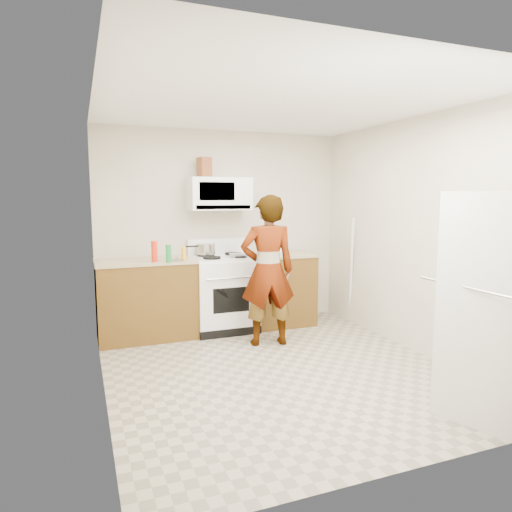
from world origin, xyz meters
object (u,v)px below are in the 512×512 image
person (268,271)px  saucepan (206,249)px  fridge (502,306)px  microwave (219,194)px  kettle (280,245)px  gas_range (223,292)px

person → saucepan: size_ratio=7.33×
person → fridge: 2.42m
microwave → saucepan: 0.71m
kettle → saucepan: (-1.01, 0.01, -0.01)m
microwave → fridge: 3.42m
saucepan → person: bearing=-60.3°
microwave → gas_range: bearing=-90.0°
gas_range → person: (0.30, -0.72, 0.36)m
gas_range → fridge: 3.22m
saucepan → fridge: bearing=-64.6°
gas_range → fridge: size_ratio=0.66×
microwave → person: bearing=-70.3°
kettle → saucepan: kettle is taller
person → saucepan: (-0.48, 0.84, 0.17)m
gas_range → microwave: size_ratio=1.49×
microwave → kettle: (0.83, -0.01, -0.67)m
gas_range → person: 0.86m
fridge → kettle: fridge is taller
gas_range → microwave: bearing=90.0°
kettle → microwave: bearing=179.8°
gas_range → person: person is taller
fridge → kettle: 3.09m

